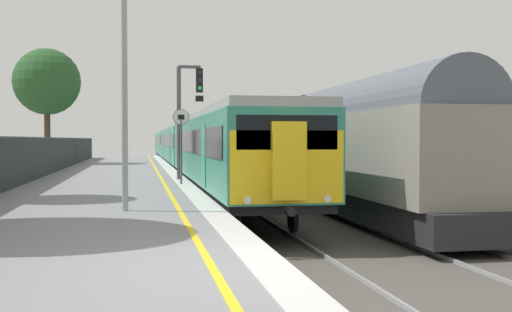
{
  "coord_description": "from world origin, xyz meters",
  "views": [
    {
      "loc": [
        -1.27,
        -8.02,
        1.66
      ],
      "look_at": [
        1.23,
        5.18,
        1.3
      ],
      "focal_mm": 43.45,
      "sensor_mm": 36.0,
      "label": 1
    }
  ],
  "objects_px": {
    "signal_gantry": "(186,108)",
    "background_tree_left": "(47,84)",
    "commuter_train_at_platform": "(185,145)",
    "freight_train_adjacent_track": "(314,143)",
    "platform_lamp_mid": "(124,64)",
    "speed_limit_sign": "(181,137)"
  },
  "relations": [
    {
      "from": "background_tree_left",
      "to": "freight_train_adjacent_track",
      "type": "bearing_deg",
      "value": -54.0
    },
    {
      "from": "freight_train_adjacent_track",
      "to": "platform_lamp_mid",
      "type": "xyz_separation_m",
      "value": [
        -7.69,
        -10.97,
        1.91
      ]
    },
    {
      "from": "background_tree_left",
      "to": "signal_gantry",
      "type": "bearing_deg",
      "value": -66.58
    },
    {
      "from": "commuter_train_at_platform",
      "to": "freight_train_adjacent_track",
      "type": "xyz_separation_m",
      "value": [
        4.0,
        -20.04,
        0.22
      ]
    },
    {
      "from": "signal_gantry",
      "to": "background_tree_left",
      "type": "xyz_separation_m",
      "value": [
        -8.03,
        18.55,
        2.49
      ]
    },
    {
      "from": "signal_gantry",
      "to": "platform_lamp_mid",
      "type": "relative_size",
      "value": 0.81
    },
    {
      "from": "signal_gantry",
      "to": "background_tree_left",
      "type": "bearing_deg",
      "value": 113.42
    },
    {
      "from": "commuter_train_at_platform",
      "to": "speed_limit_sign",
      "type": "height_order",
      "value": "commuter_train_at_platform"
    },
    {
      "from": "speed_limit_sign",
      "to": "platform_lamp_mid",
      "type": "distance_m",
      "value": 8.53
    },
    {
      "from": "platform_lamp_mid",
      "to": "speed_limit_sign",
      "type": "bearing_deg",
      "value": 77.28
    },
    {
      "from": "commuter_train_at_platform",
      "to": "speed_limit_sign",
      "type": "relative_size",
      "value": 23.13
    },
    {
      "from": "commuter_train_at_platform",
      "to": "background_tree_left",
      "type": "xyz_separation_m",
      "value": [
        -9.49,
        -1.46,
        4.17
      ]
    },
    {
      "from": "commuter_train_at_platform",
      "to": "background_tree_left",
      "type": "relative_size",
      "value": 8.15
    },
    {
      "from": "commuter_train_at_platform",
      "to": "freight_train_adjacent_track",
      "type": "relative_size",
      "value": 2.41
    },
    {
      "from": "signal_gantry",
      "to": "platform_lamp_mid",
      "type": "distance_m",
      "value": 11.23
    },
    {
      "from": "freight_train_adjacent_track",
      "to": "platform_lamp_mid",
      "type": "relative_size",
      "value": 4.61
    },
    {
      "from": "commuter_train_at_platform",
      "to": "freight_train_adjacent_track",
      "type": "distance_m",
      "value": 20.44
    },
    {
      "from": "commuter_train_at_platform",
      "to": "signal_gantry",
      "type": "distance_m",
      "value": 20.13
    },
    {
      "from": "freight_train_adjacent_track",
      "to": "speed_limit_sign",
      "type": "height_order",
      "value": "freight_train_adjacent_track"
    },
    {
      "from": "commuter_train_at_platform",
      "to": "signal_gantry",
      "type": "relative_size",
      "value": 13.62
    },
    {
      "from": "signal_gantry",
      "to": "commuter_train_at_platform",
      "type": "bearing_deg",
      "value": 85.82
    },
    {
      "from": "freight_train_adjacent_track",
      "to": "signal_gantry",
      "type": "height_order",
      "value": "signal_gantry"
    }
  ]
}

